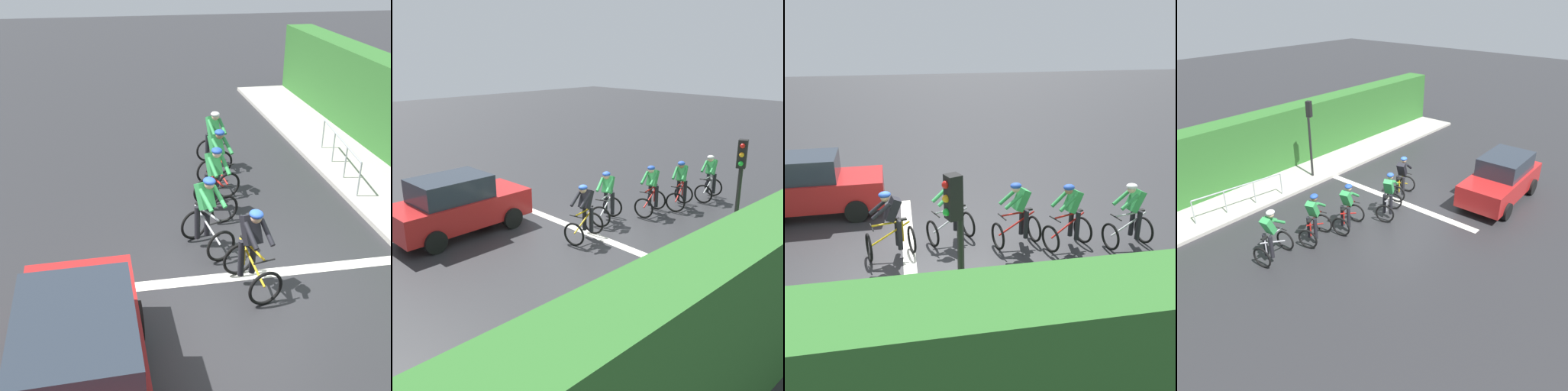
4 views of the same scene
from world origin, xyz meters
The scene contains 10 objects.
ground_plane centered at (0.00, 0.00, 0.00)m, with size 80.00×80.00×0.00m, color #28282B.
sidewalk_kerb centered at (4.73, 2.00, 0.06)m, with size 2.80×23.48×0.12m, color #ADA89E.
road_marking_stop_line centered at (0.00, 0.08, 0.00)m, with size 7.00×0.30×0.01m, color silver.
cyclist_lead centered at (0.52, 5.49, 0.80)m, with size 0.87×1.19×1.66m.
cyclist_second centered at (0.30, 3.99, 0.80)m, with size 0.99×1.24×1.66m.
cyclist_mid centered at (-0.03, 2.78, 0.80)m, with size 0.91×1.21×1.66m.
cyclist_fourth centered at (-0.54, 1.20, 0.80)m, with size 1.02×1.25×1.66m.
cyclist_trailing centered at (0.00, -0.30, 0.80)m, with size 0.90×1.20×1.66m.
car_red centered at (-2.99, -2.64, 0.87)m, with size 1.96×4.14×1.76m.
traffic_light_near_crossing centered at (4.02, 0.74, 2.22)m, with size 0.26×0.30×3.34m.
Camera 2 is at (8.65, -8.62, 5.23)m, focal length 41.32 mm.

